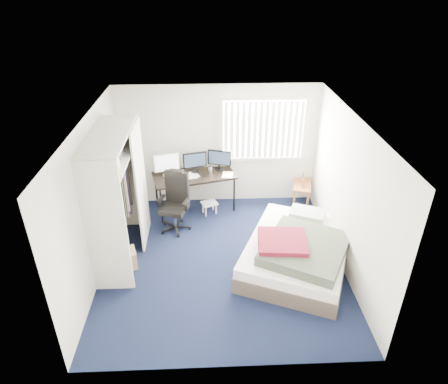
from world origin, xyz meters
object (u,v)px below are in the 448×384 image
object	(u,v)px
desk	(194,173)
nightstand	(302,186)
bed	(298,251)
office_chair	(176,207)

from	to	relation	value
desk	nightstand	bearing A→B (deg)	2.39
bed	desk	bearing A→B (deg)	132.07
desk	bed	distance (m)	2.65
nightstand	bed	size ratio (longest dim) A/B	0.30
desk	office_chair	xyz separation A→B (m)	(-0.34, -0.69, -0.37)
office_chair	nightstand	bearing A→B (deg)	16.87
office_chair	bed	size ratio (longest dim) A/B	0.45
desk	bed	size ratio (longest dim) A/B	0.68
nightstand	bed	distance (m)	2.09
desk	nightstand	world-z (taller)	desk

